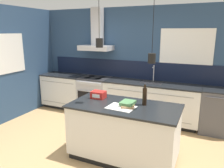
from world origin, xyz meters
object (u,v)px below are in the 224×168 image
(dishwasher, at_px, (217,111))
(bottle_on_island, at_px, (145,96))
(oven_range, at_px, (95,95))
(book_stack, at_px, (128,104))
(red_supply_box, at_px, (98,95))

(dishwasher, distance_m, bottle_on_island, 1.98)
(oven_range, bearing_deg, dishwasher, 0.09)
(book_stack, bearing_deg, oven_range, 131.97)
(dishwasher, bearing_deg, red_supply_box, -142.24)
(oven_range, distance_m, book_stack, 2.29)
(oven_range, xyz_separation_m, dishwasher, (2.83, 0.00, -0.00))
(oven_range, height_order, dishwasher, same)
(dishwasher, bearing_deg, bottle_on_island, -125.89)
(bottle_on_island, relative_size, red_supply_box, 1.46)
(bottle_on_island, bearing_deg, red_supply_box, 177.97)
(oven_range, xyz_separation_m, bottle_on_island, (1.72, -1.53, 0.60))
(bottle_on_island, bearing_deg, oven_range, 138.45)
(dishwasher, relative_size, red_supply_box, 3.87)
(oven_range, relative_size, red_supply_box, 3.87)
(dishwasher, height_order, bottle_on_island, bottle_on_island)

